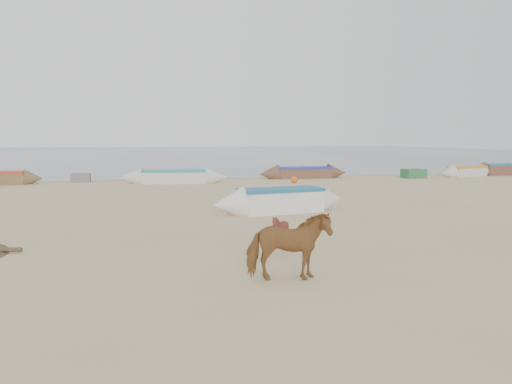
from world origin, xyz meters
TOP-DOWN VIEW (x-y plane):
  - ground at (0.00, 0.00)m, footprint 140.00×140.00m
  - sea at (0.00, 82.00)m, footprint 160.00×160.00m
  - cow_adult at (-1.13, -3.62)m, footprint 1.82×1.05m
  - calf_front at (-0.43, -0.62)m, footprint 0.95×0.88m
  - near_canoe at (1.36, 5.49)m, footprint 5.67×2.14m
  - waterline_canoes at (2.75, 20.01)m, footprint 47.11×3.77m
  - beach_clutter at (3.68, 19.72)m, footprint 44.98×4.78m

SIDE VIEW (x-z plane):
  - ground at x=0.00m, z-range 0.00..0.00m
  - sea at x=0.00m, z-range 0.01..0.01m
  - beach_clutter at x=3.68m, z-range -0.02..0.62m
  - waterline_canoes at x=2.75m, z-range -0.02..0.86m
  - calf_front at x=-0.43m, z-range 0.00..0.91m
  - near_canoe at x=1.36m, z-range 0.00..0.96m
  - cow_adult at x=-1.13m, z-range 0.00..1.45m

